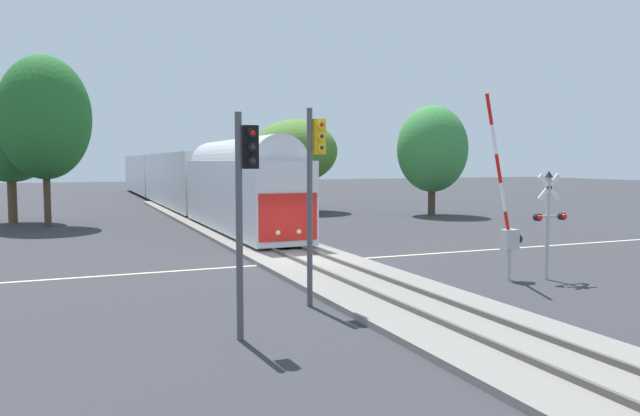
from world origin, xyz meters
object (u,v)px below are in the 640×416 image
(crossing_gate_near, at_px, (508,223))
(traffic_signal_median, at_px, (314,175))
(elm_centre_background, at_px, (295,151))
(crossing_signal_mast, at_px, (549,214))
(commuter_train, at_px, (175,177))
(oak_behind_train, at_px, (44,118))
(traffic_signal_near_left, at_px, (245,188))
(pine_left_background, at_px, (10,135))
(maple_right_background, at_px, (432,149))

(crossing_gate_near, bearing_deg, traffic_signal_median, -172.90)
(crossing_gate_near, relative_size, elm_centre_background, 0.85)
(crossing_signal_mast, bearing_deg, traffic_signal_median, -176.87)
(commuter_train, distance_m, oak_behind_train, 18.30)
(crossing_signal_mast, bearing_deg, traffic_signal_near_left, -165.95)
(traffic_signal_median, bearing_deg, commuter_train, 86.34)
(traffic_signal_near_left, relative_size, pine_left_background, 0.58)
(commuter_train, bearing_deg, traffic_signal_median, -93.66)
(crossing_gate_near, relative_size, pine_left_background, 0.71)
(traffic_signal_near_left, distance_m, traffic_signal_median, 3.67)
(maple_right_background, bearing_deg, commuter_train, 135.80)
(crossing_signal_mast, bearing_deg, crossing_gate_near, 161.57)
(oak_behind_train, bearing_deg, traffic_signal_near_left, -80.02)
(elm_centre_background, bearing_deg, pine_left_background, -174.69)
(traffic_signal_median, bearing_deg, elm_centre_background, 70.74)
(crossing_gate_near, xyz_separation_m, crossing_signal_mast, (1.39, -0.46, 0.32))
(traffic_signal_near_left, height_order, maple_right_background, maple_right_background)
(elm_centre_background, height_order, maple_right_background, maple_right_background)
(crossing_gate_near, height_order, traffic_signal_near_left, crossing_gate_near)
(crossing_signal_mast, xyz_separation_m, maple_right_background, (10.56, 23.74, 2.80))
(oak_behind_train, height_order, maple_right_background, oak_behind_train)
(oak_behind_train, xyz_separation_m, maple_right_background, (27.44, -2.11, -1.80))
(oak_behind_train, bearing_deg, elm_centre_background, 15.36)
(traffic_signal_median, bearing_deg, crossing_signal_mast, 3.13)
(commuter_train, height_order, maple_right_background, maple_right_background)
(crossing_gate_near, distance_m, maple_right_background, 26.35)
(crossing_signal_mast, distance_m, elm_centre_background, 31.19)
(commuter_train, bearing_deg, pine_left_background, -138.33)
(crossing_signal_mast, relative_size, pine_left_background, 0.42)
(traffic_signal_median, distance_m, pine_left_background, 31.29)
(crossing_signal_mast, xyz_separation_m, elm_centre_background, (1.92, 31.01, 2.68))
(crossing_gate_near, distance_m, elm_centre_background, 30.87)
(commuter_train, relative_size, crossing_signal_mast, 17.23)
(crossing_gate_near, xyz_separation_m, oak_behind_train, (-15.49, 25.38, 4.92))
(elm_centre_background, bearing_deg, crossing_signal_mast, -93.54)
(crossing_signal_mast, xyz_separation_m, traffic_signal_median, (-9.09, -0.50, 1.45))
(oak_behind_train, bearing_deg, traffic_signal_median, -73.53)
(traffic_signal_near_left, bearing_deg, crossing_signal_mast, 14.05)
(commuter_train, height_order, oak_behind_train, oak_behind_train)
(elm_centre_background, relative_size, pine_left_background, 0.84)
(crossing_gate_near, distance_m, crossing_signal_mast, 1.50)
(traffic_signal_near_left, height_order, oak_behind_train, oak_behind_train)
(crossing_signal_mast, height_order, pine_left_background, pine_left_background)
(crossing_signal_mast, relative_size, oak_behind_train, 0.35)
(crossing_signal_mast, xyz_separation_m, traffic_signal_near_left, (-11.81, -2.95, 1.21))
(crossing_gate_near, relative_size, traffic_signal_median, 1.14)
(traffic_signal_near_left, bearing_deg, oak_behind_train, 99.98)
(traffic_signal_median, bearing_deg, maple_right_background, 50.96)
(traffic_signal_near_left, relative_size, oak_behind_train, 0.49)
(crossing_gate_near, relative_size, maple_right_background, 0.76)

